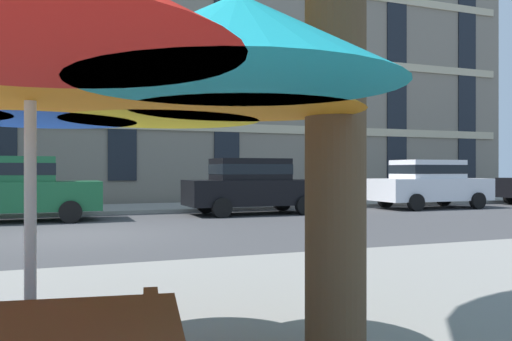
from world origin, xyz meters
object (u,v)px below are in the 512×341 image
sedan_black (253,185)px  sedan_white (430,183)px  sedan_green (14,187)px  patio_umbrella (30,61)px

sedan_black → sedan_white: bearing=0.0°
sedan_white → sedan_green: bearing=180.0°
sedan_green → sedan_white: 13.94m
sedan_white → patio_umbrella: (-13.04, -12.70, 1.02)m
sedan_black → patio_umbrella: 14.11m
sedan_white → sedan_black: bearing=180.0°
sedan_green → sedan_white: bearing=0.0°
patio_umbrella → sedan_white: bearing=44.2°
sedan_green → sedan_white: size_ratio=1.00×
sedan_green → patio_umbrella: patio_umbrella is taller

